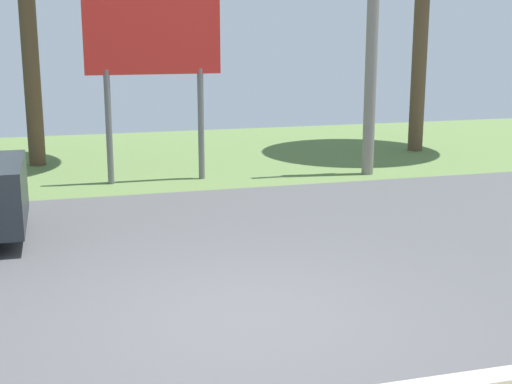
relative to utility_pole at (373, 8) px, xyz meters
name	(u,v)px	position (x,y,z in m)	size (l,w,h in m)	color
ground_plane	(193,242)	(-4.39, -3.66, -3.40)	(40.00, 22.00, 0.20)	#4C4C4F
utility_pole	(373,8)	(0.00, 0.00, 0.00)	(1.80, 0.24, 6.37)	gray
roadside_billboard	(153,51)	(-4.32, 0.46, -0.81)	(2.60, 0.12, 3.50)	slate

